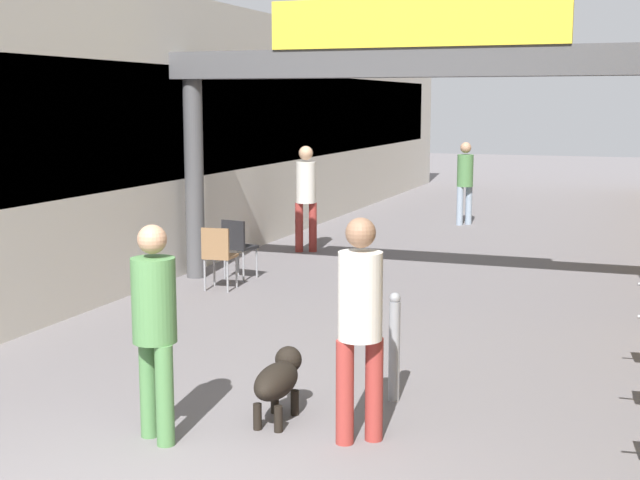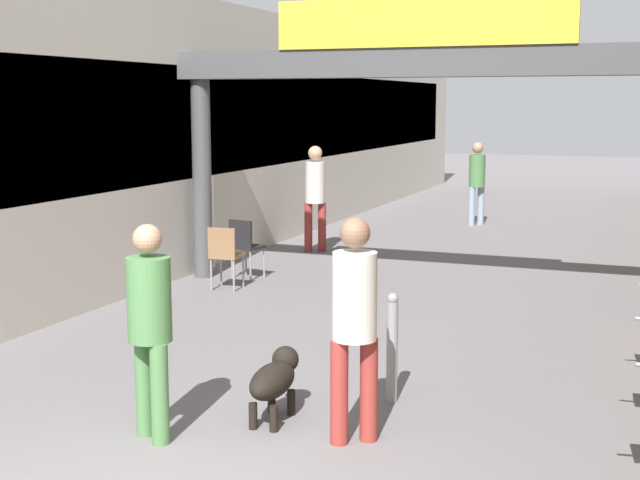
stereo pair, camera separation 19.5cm
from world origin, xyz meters
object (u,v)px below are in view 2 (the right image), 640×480
Objects in this scene: pedestrian_elderly_walking at (477,178)px; cafe_chair_black_farther at (245,243)px; dog_on_leash at (275,378)px; bollard_post_metal at (392,347)px; cafe_chair_wood_nearer at (225,252)px; pedestrian_with_dog at (150,318)px; pedestrian_carrying_crate at (315,191)px; pedestrian_companion at (355,315)px.

pedestrian_elderly_walking is 1.97× the size of cafe_chair_black_farther.
cafe_chair_black_farther reaches higher than dog_on_leash.
pedestrian_elderly_walking is 1.80× the size of bollard_post_metal.
cafe_chair_wood_nearer is at bearing 134.02° from bollard_post_metal.
pedestrian_with_dog is 12.96m from pedestrian_elderly_walking.
bollard_post_metal is at bearing -50.95° from cafe_chair_black_farther.
pedestrian_elderly_walking is 1.97× the size of cafe_chair_wood_nearer.
bollard_post_metal is 1.09× the size of cafe_chair_wood_nearer.
pedestrian_carrying_crate reaches higher than cafe_chair_black_farther.
pedestrian_carrying_crate reaches higher than bollard_post_metal.
pedestrian_with_dog reaches higher than cafe_chair_black_farther.
bollard_post_metal reaches higher than cafe_chair_black_farther.
cafe_chair_black_farther is at bearing 118.47° from dog_on_leash.
cafe_chair_wood_nearer is at bearing 111.50° from pedestrian_with_dog.
bollard_post_metal is (-0.00, 1.02, -0.52)m from pedestrian_companion.
pedestrian_elderly_walking is at bearing 73.74° from cafe_chair_black_farther.
bollard_post_metal is at bearing 45.67° from dog_on_leash.
pedestrian_companion is 1.00× the size of pedestrian_elderly_walking.
pedestrian_companion is at bearing -56.57° from cafe_chair_black_farther.
pedestrian_elderly_walking reaches higher than cafe_chair_black_farther.
pedestrian_elderly_walking is 7.28m from cafe_chair_black_farther.
pedestrian_with_dog is at bearing -133.99° from bollard_post_metal.
cafe_chair_wood_nearer is (-2.04, 5.18, -0.43)m from pedestrian_with_dog.
pedestrian_elderly_walking is at bearing 90.39° from pedestrian_with_dog.
dog_on_leash is 0.86× the size of cafe_chair_black_farther.
pedestrian_elderly_walking is 11.54m from bollard_post_metal.
pedestrian_companion is at bearing 19.15° from pedestrian_with_dog.
pedestrian_companion is at bearing -89.90° from bollard_post_metal.
dog_on_leash is at bearing 163.22° from pedestrian_companion.
dog_on_leash is at bearing 46.38° from pedestrian_with_dog.
pedestrian_with_dog is 0.97× the size of pedestrian_elderly_walking.
dog_on_leash is 1.11m from bollard_post_metal.
bollard_post_metal is (1.48, 1.53, -0.48)m from pedestrian_with_dog.
pedestrian_elderly_walking is at bearing 65.94° from pedestrian_carrying_crate.
pedestrian_companion is 12.54m from pedestrian_elderly_walking.
cafe_chair_wood_nearer reaches higher than dog_on_leash.
cafe_chair_wood_nearer is at bearing 127.07° from pedestrian_companion.
pedestrian_carrying_crate is 8.35m from dog_on_leash.
pedestrian_elderly_walking reaches higher than pedestrian_with_dog.
cafe_chair_wood_nearer is 1.00× the size of cafe_chair_black_farther.
pedestrian_carrying_crate is 2.40× the size of dog_on_leash.
pedestrian_carrying_crate is (-2.04, 8.60, 0.10)m from pedestrian_with_dog.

